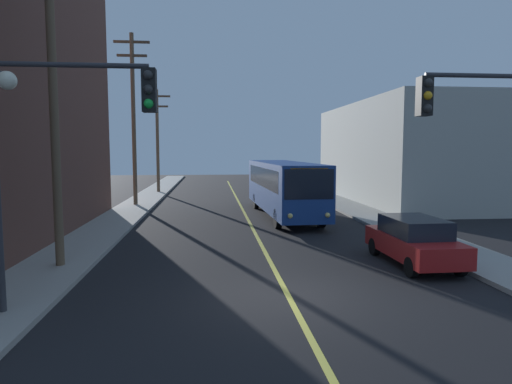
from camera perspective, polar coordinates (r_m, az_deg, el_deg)
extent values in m
plane|color=black|center=(12.42, 4.11, -13.05)|extent=(120.00, 120.00, 0.00)
cube|color=gray|center=(22.56, -19.05, -4.75)|extent=(2.50, 90.00, 0.15)
cube|color=gray|center=(23.83, 17.35, -4.17)|extent=(2.50, 90.00, 0.15)
cube|color=#D8CC4C|center=(26.97, -1.32, -2.98)|extent=(0.16, 60.00, 0.01)
cube|color=black|center=(19.99, -24.66, -1.79)|extent=(0.06, 15.04, 1.30)
cube|color=black|center=(19.88, -25.03, 7.40)|extent=(0.06, 15.04, 1.30)
cube|color=black|center=(20.27, -25.40, 16.46)|extent=(0.06, 15.04, 1.30)
cube|color=#B2B2A8|center=(37.08, 20.85, 4.68)|extent=(12.00, 18.65, 7.41)
cube|color=black|center=(34.91, 11.95, 1.44)|extent=(0.06, 13.06, 1.30)
cube|color=black|center=(34.84, 12.05, 6.70)|extent=(0.06, 13.06, 1.30)
cube|color=navy|center=(26.61, 3.47, 0.84)|extent=(3.05, 12.10, 2.75)
cube|color=black|center=(20.76, 6.79, 0.99)|extent=(2.35, 0.18, 1.40)
cube|color=black|center=(32.44, 1.36, 2.77)|extent=(2.30, 0.18, 1.10)
cube|color=black|center=(26.35, 0.80, 1.95)|extent=(0.49, 10.19, 1.10)
cube|color=black|center=(26.85, 6.10, 1.98)|extent=(0.49, 10.19, 1.10)
cube|color=orange|center=(20.73, 6.80, 2.64)|extent=(1.79, 0.13, 0.30)
sphere|color=#F9D872|center=(20.67, 4.38, -3.05)|extent=(0.24, 0.24, 0.24)
sphere|color=#F9D872|center=(21.13, 9.11, -2.92)|extent=(0.24, 0.24, 0.24)
cylinder|color=black|center=(22.45, 2.78, -3.41)|extent=(0.34, 1.01, 1.00)
cylinder|color=black|center=(22.98, 8.31, -3.25)|extent=(0.34, 1.01, 1.00)
cylinder|color=black|center=(29.98, 0.01, -1.19)|extent=(0.34, 1.01, 1.00)
cylinder|color=black|center=(30.38, 4.21, -1.11)|extent=(0.34, 1.01, 1.00)
cube|color=maroon|center=(16.36, 19.46, -6.41)|extent=(1.89, 4.44, 0.70)
cube|color=black|center=(16.24, 19.53, -4.16)|extent=(1.67, 2.50, 0.60)
cylinder|color=black|center=(14.78, 19.21, -9.04)|extent=(0.23, 0.64, 0.64)
cylinder|color=black|center=(15.54, 24.57, -8.53)|extent=(0.23, 0.64, 0.64)
cylinder|color=black|center=(17.45, 14.85, -6.73)|extent=(0.23, 0.64, 0.64)
cylinder|color=black|center=(18.10, 19.59, -6.43)|extent=(0.23, 0.64, 0.64)
cylinder|color=brown|center=(15.92, -24.43, 11.56)|extent=(0.28, 0.28, 11.24)
cylinder|color=brown|center=(32.14, -15.34, 8.84)|extent=(0.28, 0.28, 11.64)
cube|color=#4C3D2D|center=(32.88, -15.57, 17.95)|extent=(2.40, 0.16, 0.16)
cube|color=#4C3D2D|center=(32.70, -15.53, 16.41)|extent=(2.00, 0.16, 0.16)
cylinder|color=brown|center=(41.58, -12.44, 6.37)|extent=(0.28, 0.28, 9.18)
cube|color=#4C3D2D|center=(41.84, -12.55, 11.84)|extent=(2.40, 0.16, 0.16)
cube|color=#4C3D2D|center=(41.75, -12.53, 10.61)|extent=(2.00, 0.16, 0.16)
cylinder|color=#2D2D33|center=(11.36, -22.58, 14.73)|extent=(3.50, 0.12, 0.12)
cube|color=black|center=(10.92, -13.44, 12.47)|extent=(0.32, 0.36, 1.00)
sphere|color=#2D2D2D|center=(10.78, -13.62, 14.28)|extent=(0.22, 0.22, 0.22)
sphere|color=#2D2D2D|center=(10.74, -13.58, 12.59)|extent=(0.22, 0.22, 0.22)
sphere|color=green|center=(10.70, -13.54, 10.89)|extent=(0.22, 0.22, 0.22)
cylinder|color=#2D2D33|center=(13.47, 27.60, 12.99)|extent=(3.50, 0.12, 0.12)
cube|color=black|center=(12.55, 20.66, 11.33)|extent=(0.32, 0.36, 1.00)
sphere|color=#2D2D2D|center=(12.42, 21.11, 12.87)|extent=(0.22, 0.22, 0.22)
sphere|color=#F2A519|center=(12.38, 21.06, 11.40)|extent=(0.22, 0.22, 0.22)
sphere|color=#2D2D2D|center=(12.35, 21.01, 9.93)|extent=(0.22, 0.22, 0.22)
sphere|color=#EAE5C6|center=(11.15, -29.15, 12.31)|extent=(0.40, 0.40, 0.40)
cylinder|color=red|center=(20.07, 20.74, -4.80)|extent=(0.26, 0.26, 0.70)
sphere|color=gold|center=(20.01, 20.78, -3.76)|extent=(0.24, 0.24, 0.24)
cylinder|color=red|center=(19.98, 20.34, -4.54)|extent=(0.12, 0.10, 0.10)
cylinder|color=red|center=(20.12, 21.16, -4.50)|extent=(0.12, 0.10, 0.10)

